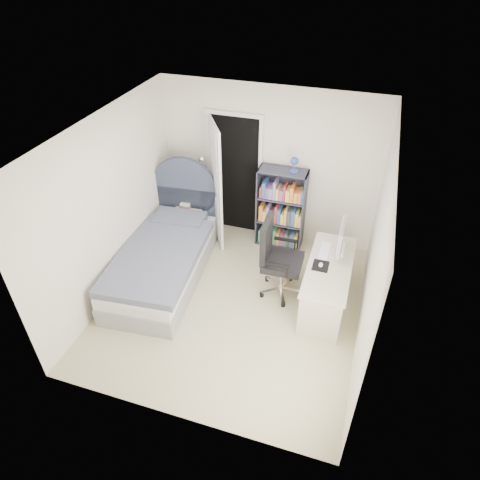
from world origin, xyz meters
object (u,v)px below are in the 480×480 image
(bed, at_px, (165,256))
(bookcase, at_px, (281,212))
(office_chair, at_px, (276,255))
(nightstand, at_px, (190,213))
(desk, at_px, (327,283))
(floor_lamp, at_px, (203,203))

(bed, height_order, bookcase, bookcase)
(bookcase, distance_m, office_chair, 1.16)
(office_chair, bearing_deg, nightstand, 150.83)
(bookcase, bearing_deg, office_chair, -80.32)
(nightstand, xyz_separation_m, desk, (2.41, -0.98, -0.04))
(bed, distance_m, office_chair, 1.68)
(floor_lamp, relative_size, bookcase, 0.91)
(bed, height_order, office_chair, bed)
(nightstand, bearing_deg, desk, -22.02)
(bookcase, xyz_separation_m, desk, (0.93, -1.18, -0.23))
(bookcase, distance_m, desk, 1.52)
(floor_lamp, xyz_separation_m, bookcase, (1.29, 0.10, 0.02))
(floor_lamp, bearing_deg, desk, -25.86)
(nightstand, distance_m, office_chair, 1.94)
(bed, height_order, floor_lamp, floor_lamp)
(nightstand, height_order, desk, desk)
(floor_lamp, height_order, bookcase, bookcase)
(bookcase, height_order, desk, bookcase)
(nightstand, relative_size, office_chair, 0.53)
(bed, height_order, nightstand, bed)
(bed, relative_size, floor_lamp, 1.67)
(floor_lamp, xyz_separation_m, office_chair, (1.49, -1.04, 0.07))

